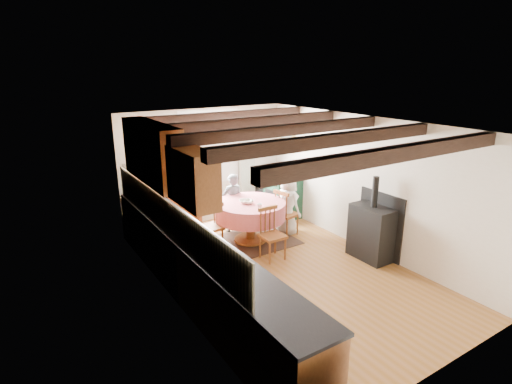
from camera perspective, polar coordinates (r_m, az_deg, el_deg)
floor at (r=6.80m, az=3.70°, el=-11.00°), size 3.60×5.50×0.00m
ceiling at (r=6.05m, az=4.14°, el=9.46°), size 3.60×5.50×0.00m
wall_back at (r=8.60m, az=-7.04°, el=3.56°), size 3.60×0.00×2.40m
wall_front at (r=4.60m, az=25.05°, el=-10.50°), size 3.60×0.00×2.40m
wall_left at (r=5.51m, az=-11.40°, el=-4.57°), size 0.00×5.50×2.40m
wall_right at (r=7.49m, az=15.07°, el=1.04°), size 0.00×5.50×2.40m
beam_a at (r=4.64m, az=19.06°, el=5.07°), size 3.60×0.16×0.16m
beam_b at (r=5.31m, az=10.62°, el=7.14°), size 3.60×0.16×0.16m
beam_c at (r=6.06m, az=4.13°, el=8.62°), size 3.60×0.16×0.16m
beam_d at (r=6.88m, az=-0.91°, el=9.69°), size 3.60×0.16×0.16m
beam_e at (r=7.74m, az=-4.87°, el=10.47°), size 3.60×0.16×0.16m
splash_left at (r=5.78m, az=-12.32°, el=-3.58°), size 0.02×4.50×0.55m
splash_back at (r=8.22m, az=-13.26°, el=2.58°), size 1.40×0.02×0.55m
base_cabinet_left at (r=5.93m, az=-8.22°, el=-10.87°), size 0.60×5.30×0.88m
base_cabinet_back at (r=8.17m, az=-12.56°, el=-3.05°), size 1.30×0.60×0.88m
worktop_left at (r=5.73m, az=-8.23°, el=-6.76°), size 0.64×5.30×0.04m
worktop_back at (r=8.01m, az=-12.72°, el=0.00°), size 1.30×0.64×0.04m
wall_cabinet_glass at (r=6.44m, az=-14.35°, el=5.38°), size 0.34×1.80×0.90m
wall_cabinet_solid at (r=5.08m, az=-8.83°, el=2.05°), size 0.34×0.90×0.70m
window_frame at (r=8.55m, az=-6.48°, el=6.24°), size 1.34×0.03×1.54m
window_pane at (r=8.55m, az=-6.50°, el=6.24°), size 1.20×0.01×1.40m
curtain_left at (r=8.25m, az=-11.40°, el=2.04°), size 0.35×0.10×2.10m
curtain_right at (r=8.98m, az=-1.26°, el=3.61°), size 0.35×0.10×2.10m
curtain_rod at (r=8.38m, az=-6.36°, el=10.18°), size 2.00×0.03×0.03m
wall_picture at (r=9.02m, az=4.37°, el=7.52°), size 0.04×0.50×0.60m
wall_plate at (r=8.97m, az=-0.97°, el=7.51°), size 0.30×0.02×0.30m
rug at (r=7.86m, az=-0.77°, el=-6.86°), size 1.63×1.27×0.01m
dining_table at (r=7.71m, az=-0.79°, el=-4.22°), size 1.31×1.31×0.79m
chair_near at (r=7.02m, az=2.35°, el=-5.89°), size 0.40×0.42×0.92m
chair_left at (r=7.41m, az=-6.37°, el=-4.67°), size 0.42×0.41×0.92m
chair_right at (r=8.03m, az=4.28°, el=-2.83°), size 0.48×0.47×0.93m
aga_range at (r=9.09m, az=2.92°, el=-0.29°), size 0.68×1.04×0.96m
cast_iron_stove at (r=7.22m, az=15.95°, el=-3.55°), size 0.44×0.73×1.46m
child_far at (r=8.14m, az=-3.28°, el=-1.52°), size 0.45×0.31×1.20m
child_right at (r=8.08m, az=4.43°, el=-1.63°), size 0.45×0.64×1.22m
bowl_a at (r=7.53m, az=-1.49°, el=-1.33°), size 0.30×0.30×0.06m
bowl_b at (r=7.50m, az=-1.05°, el=-1.40°), size 0.26×0.26×0.06m
cup at (r=7.24m, az=0.50°, el=-1.99°), size 0.13×0.13×0.08m
canister_tall at (r=7.85m, az=-15.27°, el=0.60°), size 0.15×0.15×0.26m
canister_wide at (r=8.07m, az=-13.01°, el=0.98°), size 0.17×0.17×0.19m
canister_slim at (r=8.00m, az=-10.64°, el=1.29°), size 0.10×0.10×0.27m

